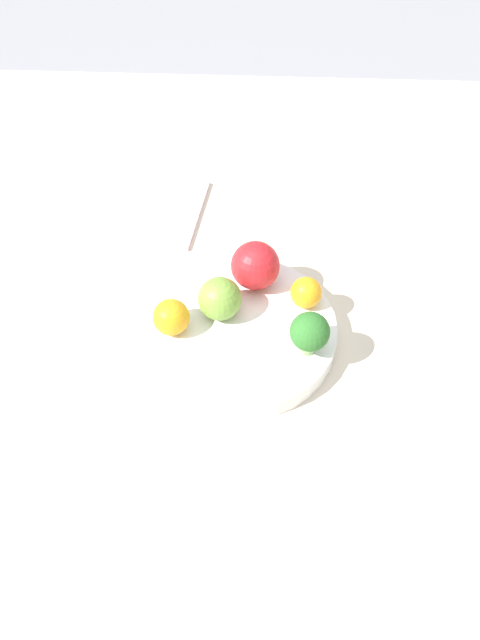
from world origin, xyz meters
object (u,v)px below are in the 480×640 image
at_px(apple_green, 255,266).
at_px(apple_red, 220,299).
at_px(broccoli, 310,332).
at_px(orange_back, 306,293).
at_px(bowl, 240,332).
at_px(orange_front, 171,317).
at_px(napkin, 156,210).

bearing_deg(apple_green, apple_red, -127.63).
height_order(broccoli, orange_back, broccoli).
bearing_deg(bowl, orange_front, -173.71).
bearing_deg(apple_green, orange_back, -26.94).
xyz_separation_m(apple_red, napkin, (-0.11, 0.21, -0.05)).
bearing_deg(orange_front, apple_red, 26.24).
bearing_deg(orange_front, broccoli, -8.75).
height_order(broccoli, apple_red, broccoli).
bearing_deg(bowl, napkin, 120.21).
height_order(apple_red, napkin, apple_red).
distance_m(bowl, broccoli, 0.10).
relative_size(apple_red, apple_green, 0.86).
bearing_deg(apple_green, bowl, -102.45).
xyz_separation_m(bowl, orange_back, (0.08, 0.04, 0.03)).
height_order(bowl, broccoli, broccoli).
relative_size(orange_front, napkin, 0.27).
distance_m(apple_red, apple_green, 0.06).
relative_size(broccoli, apple_red, 1.10).
relative_size(broccoli, orange_back, 1.50).
relative_size(bowl, apple_red, 4.43).
distance_m(bowl, napkin, 0.26).
bearing_deg(apple_red, bowl, -36.47).
height_order(apple_red, orange_back, apple_red).
bearing_deg(apple_red, orange_back, 11.32).
relative_size(bowl, orange_front, 5.35).
height_order(broccoli, apple_green, apple_green).
height_order(bowl, apple_red, apple_red).
distance_m(broccoli, orange_back, 0.07).
distance_m(broccoli, napkin, 0.34).
bearing_deg(apple_green, broccoli, -58.42).
height_order(broccoli, orange_front, broccoli).
relative_size(broccoli, apple_green, 0.95).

